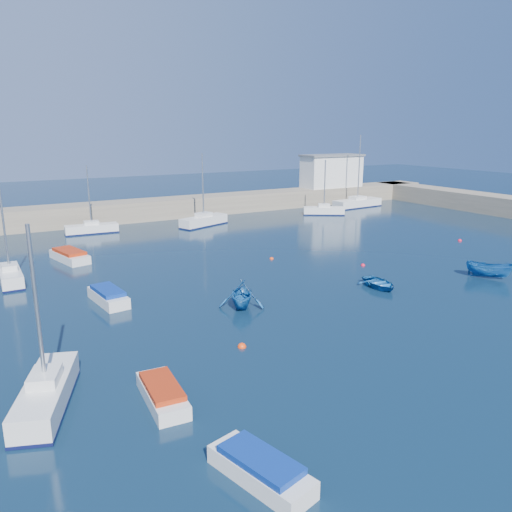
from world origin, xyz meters
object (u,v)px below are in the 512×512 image
sailboat_7 (324,210)px  dinghy_center (379,283)px  sailboat_6 (204,221)px  motorboat_2 (70,256)px  motorboat_3 (261,469)px  sailboat_5 (92,228)px  sailboat_8 (357,203)px  sailboat_3 (10,275)px  motorboat_0 (162,393)px  dinghy_right (489,270)px  motorboat_1 (108,296)px  dinghy_left (242,294)px  harbor_office (332,172)px  sailboat_1 (47,393)px

sailboat_7 → dinghy_center: (-17.09, -29.39, -0.27)m
sailboat_6 → sailboat_7: 18.40m
motorboat_2 → motorboat_3: 34.63m
sailboat_5 → motorboat_2: bearing=163.2°
sailboat_7 → sailboat_8: size_ratio=0.70×
sailboat_3 → dinghy_center: sailboat_3 is taller
sailboat_7 → motorboat_0: (-37.24, -37.00, -0.20)m
motorboat_3 → dinghy_center: bearing=22.1°
sailboat_6 → dinghy_right: sailboat_6 is taller
sailboat_5 → motorboat_1: (-4.33, -25.46, -0.08)m
motorboat_2 → sailboat_5: bearing=55.7°
dinghy_center → dinghy_right: size_ratio=0.95×
sailboat_7 → dinghy_center: bearing=-178.1°
motorboat_0 → dinghy_center: (20.15, 7.61, -0.07)m
sailboat_5 → dinghy_left: (3.40, -30.92, 0.37)m
motorboat_2 → sailboat_7: bearing=0.5°
sailboat_8 → motorboat_3: bearing=130.7°
motorboat_0 → harbor_office: bearing=49.3°
harbor_office → motorboat_2: bearing=-157.9°
sailboat_6 → motorboat_1: size_ratio=2.01×
sailboat_8 → motorboat_0: sailboat_8 is taller
sailboat_1 → sailboat_5: sailboat_1 is taller
sailboat_7 → motorboat_0: 52.50m
sailboat_7 → motorboat_2: bearing=136.0°
dinghy_left → dinghy_right: (20.84, -4.01, -0.25)m
sailboat_8 → motorboat_2: 46.83m
harbor_office → sailboat_8: 7.45m
motorboat_1 → dinghy_right: dinghy_right is taller
sailboat_5 → dinghy_center: size_ratio=2.28×
sailboat_1 → dinghy_right: bearing=25.0°
harbor_office → motorboat_2: harbor_office is taller
sailboat_3 → motorboat_0: bearing=-79.7°
sailboat_1 → motorboat_0: bearing=-5.4°
sailboat_6 → dinghy_center: bearing=161.2°
dinghy_left → dinghy_right: size_ratio=1.00×
motorboat_1 → dinghy_left: (7.73, -5.45, 0.45)m
motorboat_2 → sailboat_8: bearing=1.6°
sailboat_5 → sailboat_8: sailboat_8 is taller
sailboat_6 → motorboat_2: (-17.92, -9.74, -0.17)m
dinghy_left → sailboat_7: bearing=77.2°
sailboat_5 → motorboat_0: 40.35m
harbor_office → sailboat_1: 66.77m
sailboat_7 → motorboat_2: sailboat_7 is taller
sailboat_8 → motorboat_0: bearing=125.6°
motorboat_1 → dinghy_right: bearing=-25.0°
sailboat_5 → motorboat_1: bearing=174.5°
motorboat_0 → motorboat_2: motorboat_2 is taller
motorboat_2 → dinghy_left: 20.56m
harbor_office → dinghy_center: size_ratio=2.89×
sailboat_3 → sailboat_5: size_ratio=0.95×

